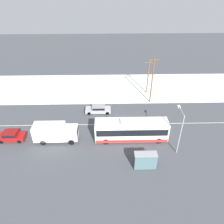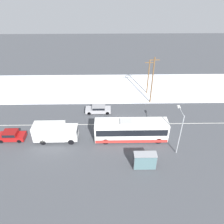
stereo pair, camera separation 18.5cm
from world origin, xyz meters
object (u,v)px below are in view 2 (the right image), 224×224
object	(u,v)px
streetlamp	(180,127)
utility_pole_roadside	(152,80)
pedestrian_at_stop	(147,154)
bus_shelter	(145,160)
city_bus	(131,130)
parked_car_near_truck	(11,135)
utility_pole_snowlot	(148,77)
box_truck	(55,132)
sedan_car	(98,109)

from	to	relation	value
streetlamp	utility_pole_roadside	size ratio (longest dim) A/B	0.71
streetlamp	pedestrian_at_stop	bearing A→B (deg)	-157.16
bus_shelter	utility_pole_roadside	xyz separation A→B (m)	(3.50, 16.99, 3.13)
city_bus	parked_car_near_truck	xyz separation A→B (m)	(-18.42, 0.13, -0.85)
pedestrian_at_stop	streetlamp	xyz separation A→B (m)	(4.48, 1.89, 3.18)
streetlamp	utility_pole_snowlot	bearing A→B (deg)	95.36
box_truck	utility_pole_roadside	xyz separation A→B (m)	(16.42, 11.00, 3.19)
pedestrian_at_stop	utility_pole_snowlot	size ratio (longest dim) A/B	0.23
bus_shelter	utility_pole_snowlot	distance (m)	21.09
box_truck	streetlamp	world-z (taller)	streetlamp
box_truck	sedan_car	distance (m)	9.92
parked_car_near_truck	utility_pole_roadside	bearing A→B (deg)	24.88
parked_car_near_truck	streetlamp	bearing A→B (deg)	-6.26
parked_car_near_truck	streetlamp	xyz separation A→B (m)	(24.75, -2.72, 3.38)
bus_shelter	sedan_car	bearing A→B (deg)	115.85
pedestrian_at_stop	utility_pole_roadside	bearing A→B (deg)	79.14
parked_car_near_truck	streetlamp	distance (m)	25.13
city_bus	bus_shelter	distance (m)	6.23
box_truck	bus_shelter	xyz separation A→B (m)	(12.92, -5.99, 0.07)
parked_car_near_truck	bus_shelter	bearing A→B (deg)	-17.50
parked_car_near_truck	pedestrian_at_stop	distance (m)	20.79
sedan_car	bus_shelter	size ratio (longest dim) A/B	1.54
city_bus	streetlamp	world-z (taller)	streetlamp
box_truck	sedan_car	size ratio (longest dim) A/B	1.43
city_bus	pedestrian_at_stop	world-z (taller)	city_bus
box_truck	utility_pole_snowlot	distance (m)	22.09
bus_shelter	utility_pole_snowlot	bearing A→B (deg)	80.63
parked_car_near_truck	sedan_car	bearing A→B (deg)	29.24
streetlamp	utility_pole_snowlot	distance (m)	17.28
parked_car_near_truck	streetlamp	world-z (taller)	streetlamp
city_bus	streetlamp	distance (m)	7.30
city_bus	utility_pole_snowlot	world-z (taller)	utility_pole_snowlot
streetlamp	parked_car_near_truck	bearing A→B (deg)	173.74
city_bus	pedestrian_at_stop	bearing A→B (deg)	-67.49
utility_pole_snowlot	parked_car_near_truck	bearing A→B (deg)	-147.95
sedan_car	bus_shelter	xyz separation A→B (m)	(6.58, -13.58, 0.91)
streetlamp	city_bus	bearing A→B (deg)	157.78
bus_shelter	streetlamp	xyz separation A→B (m)	(5.03, 3.50, 2.55)
parked_car_near_truck	utility_pole_roadside	size ratio (longest dim) A/B	0.44
streetlamp	utility_pole_roadside	distance (m)	13.58
sedan_car	utility_pole_snowlot	bearing A→B (deg)	-144.51
streetlamp	bus_shelter	bearing A→B (deg)	-145.13
city_bus	utility_pole_roadside	size ratio (longest dim) A/B	1.20
box_truck	bus_shelter	world-z (taller)	box_truck
utility_pole_roadside	pedestrian_at_stop	bearing A→B (deg)	-100.86
box_truck	pedestrian_at_stop	world-z (taller)	box_truck
bus_shelter	box_truck	bearing A→B (deg)	155.11
pedestrian_at_stop	utility_pole_roadside	xyz separation A→B (m)	(2.95, 15.37, 3.76)
box_truck	pedestrian_at_stop	size ratio (longest dim) A/B	3.87
pedestrian_at_stop	utility_pole_snowlot	world-z (taller)	utility_pole_snowlot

